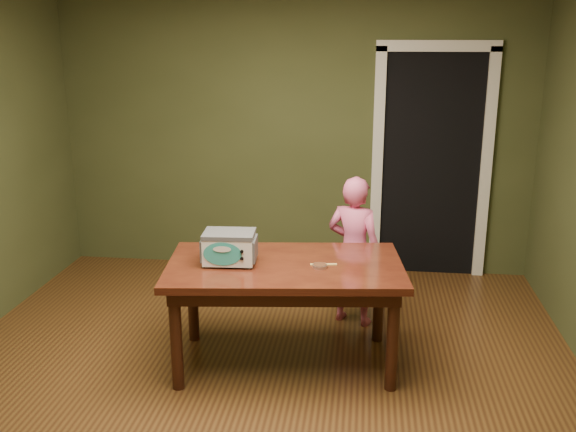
{
  "coord_description": "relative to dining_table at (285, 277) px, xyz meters",
  "views": [
    {
      "loc": [
        0.69,
        -3.55,
        2.26
      ],
      "look_at": [
        0.13,
        1.0,
        0.95
      ],
      "focal_mm": 40.0,
      "sensor_mm": 36.0,
      "label": 1
    }
  ],
  "objects": [
    {
      "name": "floor",
      "position": [
        -0.17,
        -0.53,
        -0.65
      ],
      "size": [
        5.0,
        5.0,
        0.0
      ],
      "primitive_type": "plane",
      "color": "brown",
      "rests_on": "ground"
    },
    {
      "name": "doorway",
      "position": [
        1.13,
        2.25,
        0.41
      ],
      "size": [
        1.1,
        0.66,
        2.25
      ],
      "color": "black",
      "rests_on": "ground"
    },
    {
      "name": "spatula",
      "position": [
        0.26,
        -0.0,
        0.1
      ],
      "size": [
        0.18,
        0.05,
        0.01
      ],
      "primitive_type": "cube",
      "rotation": [
        0.0,
        0.0,
        0.14
      ],
      "color": "#D7B15D",
      "rests_on": "dining_table"
    },
    {
      "name": "toy_oven",
      "position": [
        -0.37,
        -0.05,
        0.22
      ],
      "size": [
        0.38,
        0.27,
        0.23
      ],
      "rotation": [
        0.0,
        0.0,
        0.06
      ],
      "color": "#4C4F54",
      "rests_on": "dining_table"
    },
    {
      "name": "baking_pan",
      "position": [
        0.24,
        -0.05,
        0.11
      ],
      "size": [
        0.1,
        0.1,
        0.02
      ],
      "color": "silver",
      "rests_on": "dining_table"
    },
    {
      "name": "room_shell",
      "position": [
        -0.17,
        -0.53,
        1.06
      ],
      "size": [
        4.52,
        5.02,
        2.61
      ],
      "color": "#444B28",
      "rests_on": "ground"
    },
    {
      "name": "dining_table",
      "position": [
        0.0,
        0.0,
        0.0
      ],
      "size": [
        1.69,
        1.07,
        0.75
      ],
      "rotation": [
        0.0,
        0.0,
        0.11
      ],
      "color": "#39140D",
      "rests_on": "floor"
    },
    {
      "name": "child",
      "position": [
        0.46,
        0.74,
        -0.05
      ],
      "size": [
        0.51,
        0.42,
        1.21
      ],
      "primitive_type": "imported",
      "rotation": [
        0.0,
        0.0,
        2.8
      ],
      "color": "#E65E8F",
      "rests_on": "floor"
    }
  ]
}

